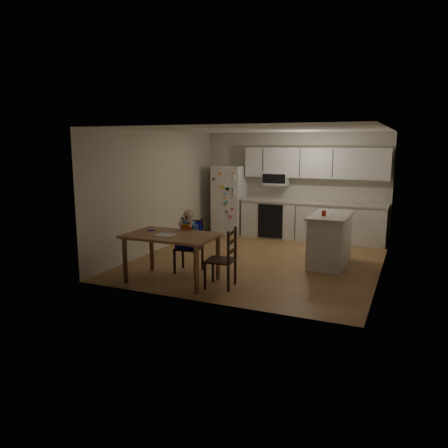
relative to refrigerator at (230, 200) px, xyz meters
name	(u,v)px	position (x,y,z in m)	size (l,w,h in m)	color
room	(268,194)	(1.55, -1.67, 0.40)	(4.52, 5.01, 2.51)	brown
refrigerator	(230,200)	(0.00, 0.00, 0.00)	(0.72, 0.70, 1.70)	silver
kitchen_run	(312,203)	(2.05, 0.09, 0.03)	(3.37, 0.62, 2.15)	silver
kitchen_island	(330,239)	(2.86, -1.92, -0.37)	(0.68, 1.30, 0.96)	silver
red_cup	(324,213)	(2.77, -2.15, 0.16)	(0.08, 0.08, 0.10)	red
dining_table	(172,241)	(0.68, -3.99, -0.17)	(1.47, 0.95, 0.79)	brown
napkin	(165,235)	(0.62, -4.09, -0.05)	(0.30, 0.26, 0.01)	#B9B9BE
toddler_spoon	(150,230)	(0.20, -3.88, -0.05)	(0.02, 0.02, 0.12)	#0B11CF
chair_booster	(189,234)	(0.67, -3.37, -0.18)	(0.46, 0.46, 1.11)	black
chair_side	(226,255)	(1.62, -3.93, -0.31)	(0.46, 0.46, 0.95)	black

